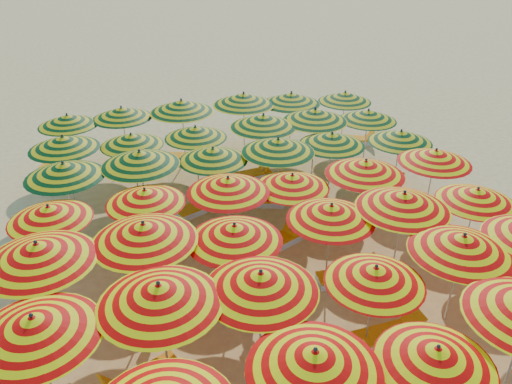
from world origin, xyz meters
TOP-DOWN VIEW (x-y plane):
  - ground at (0.00, 0.00)m, footprint 120.00×120.00m
  - umbrella_2 at (-0.96, -6.77)m, footprint 2.86×2.86m
  - umbrella_3 at (1.27, -7.09)m, footprint 2.82×2.82m
  - umbrella_6 at (-5.70, -4.68)m, footprint 2.97×2.97m
  - umbrella_7 at (-3.37, -4.47)m, footprint 3.02×3.02m
  - umbrella_8 at (-1.29, -4.53)m, footprint 3.03×3.03m
  - umbrella_9 at (1.28, -4.72)m, footprint 2.84×2.84m
  - umbrella_10 at (3.62, -4.46)m, footprint 2.56×2.56m
  - umbrella_12 at (-5.85, -2.33)m, footprint 2.62×2.62m
  - umbrella_13 at (-3.50, -2.10)m, footprint 2.77×2.77m
  - umbrella_14 at (-1.36, -2.46)m, footprint 3.06×3.06m
  - umbrella_15 at (1.31, -2.16)m, footprint 2.85×2.85m
  - umbrella_16 at (3.29, -2.36)m, footprint 3.15×3.15m
  - umbrella_17 at (5.73, -2.22)m, footprint 2.91×2.91m
  - umbrella_18 at (-5.86, -0.00)m, footprint 2.46×2.46m
  - umbrella_19 at (-3.32, 0.19)m, footprint 2.52×2.52m
  - umbrella_20 at (-0.98, -0.03)m, footprint 2.45×2.45m
  - umbrella_21 at (0.97, -0.03)m, footprint 2.84×2.84m
  - umbrella_22 at (3.29, -0.12)m, footprint 2.64×2.64m
  - umbrella_23 at (5.94, 0.19)m, footprint 2.92×2.92m
  - umbrella_24 at (-5.58, 2.21)m, footprint 2.92×2.92m
  - umbrella_25 at (-3.30, 2.33)m, footprint 3.08×3.08m
  - umbrella_26 at (-0.95, 2.38)m, footprint 2.43×2.43m
  - umbrella_27 at (1.22, 2.14)m, footprint 2.67×2.67m
  - umbrella_28 at (3.29, 2.46)m, footprint 2.36×2.36m
  - umbrella_29 at (5.80, 2.13)m, footprint 2.73×2.73m
  - umbrella_30 at (-5.73, 4.52)m, footprint 2.94×2.94m
  - umbrella_31 at (-3.47, 4.51)m, footprint 2.92×2.92m
  - umbrella_32 at (-1.18, 4.49)m, footprint 2.48×2.48m
  - umbrella_33 at (1.36, 4.40)m, footprint 3.10×3.10m
  - umbrella_34 at (3.44, 4.44)m, footprint 2.65×2.65m
  - umbrella_35 at (5.69, 4.44)m, footprint 2.43×2.43m
  - umbrella_36 at (-5.73, 7.04)m, footprint 2.39×2.39m
  - umbrella_37 at (-3.69, 7.15)m, footprint 2.90×2.90m
  - umbrella_38 at (-1.36, 6.73)m, footprint 2.89×2.89m
  - umbrella_39 at (1.24, 6.90)m, footprint 2.85×2.85m
  - umbrella_40 at (3.26, 6.73)m, footprint 3.20×3.20m
  - umbrella_41 at (5.73, 6.74)m, footprint 2.78×2.78m
  - lounger_3 at (-3.97, -4.51)m, footprint 1.82×1.22m
  - lounger_4 at (1.88, -4.70)m, footprint 1.76×0.66m
  - lounger_6 at (1.91, -2.41)m, footprint 1.77×0.70m
  - lounger_7 at (-3.82, 0.40)m, footprint 1.83×1.13m
  - lounger_8 at (-0.47, -0.01)m, footprint 1.82×1.16m
  - lounger_9 at (0.47, -0.24)m, footprint 1.82×1.24m
  - lounger_10 at (3.80, 0.12)m, footprint 1.77×0.71m
  - lounger_11 at (-1.45, 2.52)m, footprint 1.82×1.21m
  - lounger_12 at (0.62, 2.39)m, footprint 1.83×1.06m
  - lounger_13 at (5.30, 2.08)m, footprint 1.83×1.07m
  - lounger_14 at (0.86, 4.42)m, footprint 1.80×0.85m
  - lounger_15 at (-6.24, 7.05)m, footprint 1.83×1.13m
  - lounger_16 at (-1.95, 6.91)m, footprint 1.83×1.10m
  - lounger_17 at (2.66, 6.62)m, footprint 1.82×1.24m
  - lounger_18 at (6.33, 6.57)m, footprint 1.82×1.23m
  - beachgoer_a at (-0.79, -2.40)m, footprint 0.53×0.64m
  - beachgoer_b at (-3.05, -1.85)m, footprint 0.78×0.64m

SIDE VIEW (x-z plane):
  - ground at x=0.00m, z-range 0.00..0.00m
  - lounger_3 at x=-3.97m, z-range -0.19..0.50m
  - lounger_4 at x=1.88m, z-range -0.19..0.50m
  - lounger_6 at x=1.91m, z-range -0.19..0.50m
  - lounger_7 at x=-3.82m, z-range -0.19..0.50m
  - lounger_8 at x=-0.47m, z-range -0.19..0.50m
  - lounger_9 at x=0.47m, z-range -0.19..0.50m
  - lounger_10 at x=3.80m, z-range -0.19..0.50m
  - lounger_11 at x=-1.45m, z-range -0.19..0.50m
  - lounger_12 at x=0.62m, z-range -0.19..0.50m
  - lounger_13 at x=5.30m, z-range -0.19..0.50m
  - lounger_14 at x=0.86m, z-range -0.19..0.50m
  - lounger_15 at x=-6.24m, z-range -0.19..0.50m
  - lounger_16 at x=-1.95m, z-range -0.19..0.50m
  - lounger_17 at x=2.66m, z-range -0.19..0.50m
  - lounger_18 at x=6.33m, z-range -0.19..0.50m
  - beachgoer_b at x=-3.05m, z-range 0.00..1.47m
  - beachgoer_a at x=-0.79m, z-range 0.00..1.52m
  - umbrella_3 at x=1.27m, z-range 0.90..3.25m
  - umbrella_18 at x=-5.86m, z-range 0.90..3.27m
  - umbrella_31 at x=-3.47m, z-range 0.90..3.27m
  - umbrella_17 at x=5.73m, z-range 0.90..3.27m
  - umbrella_9 at x=1.28m, z-range 0.91..3.29m
  - umbrella_21 at x=0.97m, z-range 0.91..3.30m
  - umbrella_19 at x=-3.32m, z-range 0.91..3.31m
  - umbrella_32 at x=-1.18m, z-range 0.92..3.34m
  - umbrella_35 at x=5.69m, z-range 0.92..3.34m
  - umbrella_36 at x=-5.73m, z-range 0.92..3.34m
  - umbrella_29 at x=5.80m, z-range 0.92..3.35m
  - umbrella_26 at x=-0.95m, z-range 0.93..3.38m
  - umbrella_41 at x=5.73m, z-range 0.93..3.38m
  - umbrella_28 at x=3.29m, z-range 0.94..3.42m
  - umbrella_37 at x=-3.69m, z-range 0.95..3.44m
  - umbrella_23 at x=5.94m, z-range 0.95..3.46m
  - umbrella_15 at x=1.31m, z-range 0.95..3.46m
  - umbrella_30 at x=-5.73m, z-range 0.96..3.50m
  - umbrella_14 at x=-1.36m, z-range 0.96..3.50m
  - umbrella_20 at x=-0.98m, z-range 0.97..3.53m
  - umbrella_24 at x=-5.58m, z-range 0.98..3.55m
  - umbrella_2 at x=-0.96m, z-range 0.98..3.57m
  - umbrella_22 at x=3.29m, z-range 0.99..3.59m
  - umbrella_40 at x=3.26m, z-range 1.00..3.63m
  - umbrella_10 at x=3.62m, z-range 1.00..3.64m
  - umbrella_27 at x=1.22m, z-range 1.00..3.64m
  - umbrella_25 at x=-3.30m, z-range 1.00..3.65m
  - umbrella_8 at x=-1.29m, z-range 1.01..3.65m
  - umbrella_6 at x=-5.70m, z-range 1.01..3.67m
  - umbrella_33 at x=1.36m, z-range 1.01..3.68m
  - umbrella_34 at x=3.44m, z-range 1.02..3.70m
  - umbrella_16 at x=3.29m, z-range 1.02..3.71m
  - umbrella_38 at x=-1.36m, z-range 1.04..3.76m
  - umbrella_13 at x=-3.50m, z-range 1.04..3.76m
  - umbrella_39 at x=1.24m, z-range 1.04..3.78m
  - umbrella_7 at x=-3.37m, z-range 1.04..3.78m
  - umbrella_12 at x=-5.85m, z-range 1.04..3.79m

